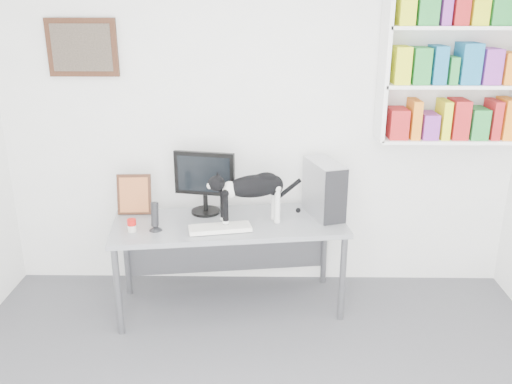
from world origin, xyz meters
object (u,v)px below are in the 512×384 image
bookshelf (455,57)px  leaning_print (134,194)px  speaker (155,216)px  soup_can (132,225)px  desk (230,265)px  monitor (205,182)px  keyboard (220,228)px  cat (252,199)px  pc_tower (324,189)px

bookshelf → leaning_print: (-2.33, -0.16, -0.99)m
speaker → soup_can: 0.17m
desk → speaker: size_ratio=7.84×
speaker → bookshelf: bearing=19.3°
monitor → speaker: monitor is taller
leaning_print → keyboard: bearing=-27.7°
leaning_print → monitor: bearing=-0.5°
keyboard → desk: bearing=59.9°
bookshelf → keyboard: bearing=-164.1°
keyboard → speaker: (-0.45, -0.01, 0.09)m
monitor → soup_can: monitor is taller
speaker → soup_can: size_ratio=2.38×
speaker → cat: bearing=17.6°
desk → leaning_print: (-0.72, 0.16, 0.51)m
speaker → soup_can: bearing=-166.6°
desk → keyboard: keyboard is taller
monitor → pc_tower: monitor is taller
cat → monitor: bearing=132.3°
pc_tower → monitor: bearing=160.4°
pc_tower → speaker: (-1.21, -0.31, -0.10)m
desk → cat: cat is taller
bookshelf → soup_can: size_ratio=13.75×
bookshelf → cat: size_ratio=1.99×
bookshelf → leaning_print: bookshelf is taller
speaker → cat: size_ratio=0.34×
soup_can → bookshelf: bearing=12.4°
keyboard → pc_tower: (0.75, 0.31, 0.19)m
desk → monitor: size_ratio=3.44×
bookshelf → monitor: size_ratio=2.54×
bookshelf → pc_tower: (-0.91, -0.17, -0.94)m
pc_tower → leaning_print: pc_tower is taller
leaning_print → soup_can: bearing=-83.6°
bookshelf → soup_can: bookshelf is taller
bookshelf → leaning_print: size_ratio=3.95×
desk → speaker: speaker is taller
desk → pc_tower: (0.70, 0.15, 0.56)m
desk → keyboard: (-0.05, -0.16, 0.37)m
monitor → leaning_print: monitor is taller
monitor → leaning_print: bearing=-167.2°
monitor → cat: 0.42m
keyboard → pc_tower: 0.84m
monitor → cat: monitor is taller
bookshelf → pc_tower: 1.32m
bookshelf → desk: 2.22m
desk → speaker: 0.70m
pc_tower → soup_can: pc_tower is taller
soup_can → keyboard: bearing=2.5°
monitor → soup_can: (-0.48, -0.36, -0.20)m
monitor → pc_tower: (0.89, -0.03, -0.04)m
monitor → bookshelf: bearing=15.3°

